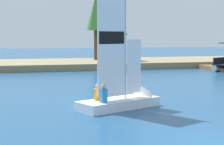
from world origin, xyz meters
TOP-DOWN VIEW (x-y plane):
  - shore_bank at (0.00, 30.79)m, footprint 80.00×10.44m
  - shoreline_tree_centre at (2.74, 32.14)m, footprint 2.21×2.21m
  - shoreline_tree_midright at (4.54, 31.78)m, footprint 3.55×3.55m
  - wooden_dock at (12.80, 23.41)m, footprint 1.44×5.31m
  - sailboat at (-1.09, 7.08)m, footprint 4.58×3.07m

SIDE VIEW (x-z plane):
  - wooden_dock at x=12.80m, z-range 0.00..0.39m
  - shore_bank at x=0.00m, z-range 0.00..0.64m
  - sailboat at x=-1.09m, z-range -2.57..3.41m
  - shoreline_tree_midright at x=4.54m, z-range 2.01..9.12m
  - shoreline_tree_centre at x=2.74m, z-range 2.23..9.49m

